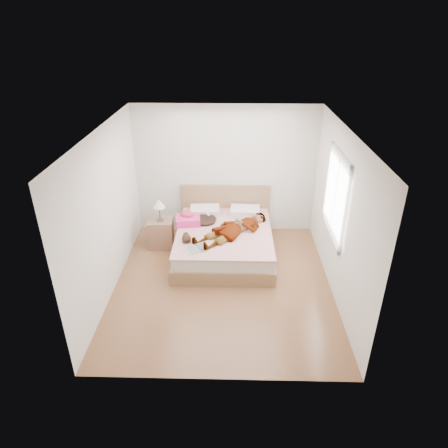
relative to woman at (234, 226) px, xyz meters
The scene contains 11 objects.
ground 1.11m from the woman, 101.29° to the right, with size 4.00×4.00×0.00m, color #532F1A.
woman is the anchor object (origin of this frame).
hair 0.73m from the woman, 141.71° to the left, with size 0.45×0.55×0.08m, color black.
phone 0.64m from the woman, 141.34° to the left, with size 0.04×0.09×0.01m, color silver.
room_shell 1.92m from the woman, 20.66° to the right, with size 4.00×4.00×4.00m.
bed 0.41m from the woman, 143.38° to the left, with size 1.80×2.08×1.00m.
towel 0.93m from the woman, 159.77° to the left, with size 0.49×0.42×0.24m.
magazine 0.87m from the woman, 134.49° to the right, with size 0.52×0.47×0.03m.
coffee_mug 0.25m from the woman, 147.16° to the right, with size 0.14×0.12×0.11m.
plush_toy 0.91m from the woman, 156.49° to the right, with size 0.20×0.27×0.14m.
nightstand 1.48m from the woman, 166.24° to the left, with size 0.48×0.43×0.99m.
Camera 1 is at (0.16, -5.51, 4.01)m, focal length 32.00 mm.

